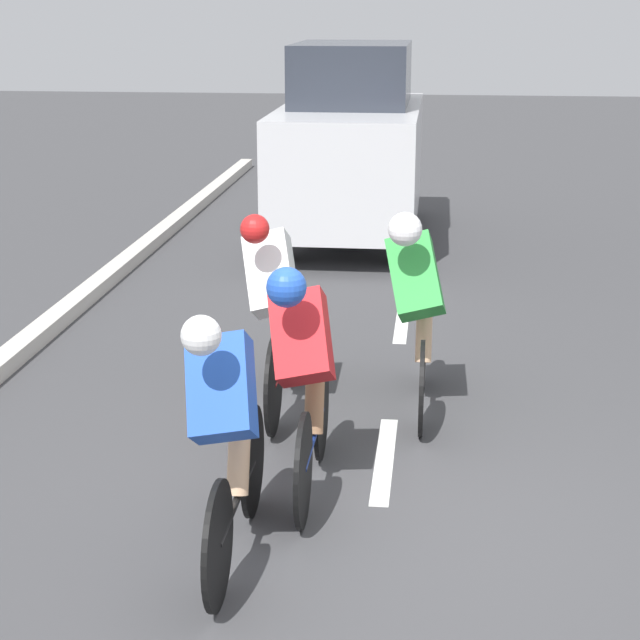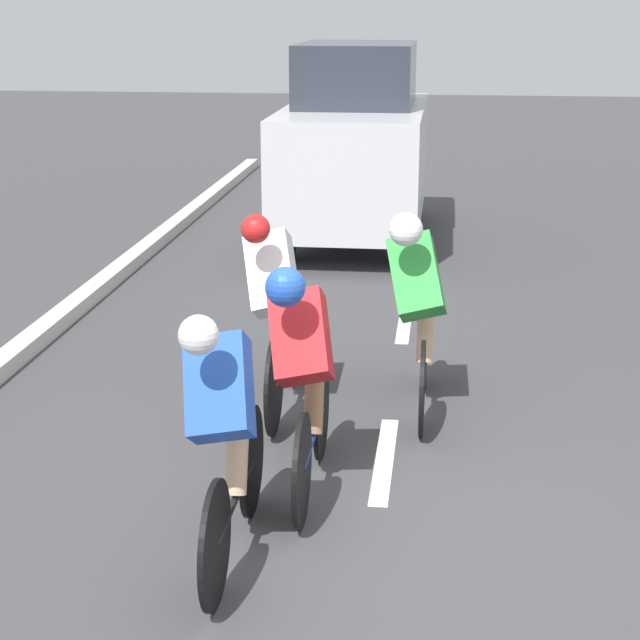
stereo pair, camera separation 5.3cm
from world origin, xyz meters
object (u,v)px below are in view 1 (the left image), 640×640
at_px(cyclist_white, 276,308).
at_px(cyclist_red, 305,372).
at_px(cyclist_green, 417,305).
at_px(support_car, 351,145).
at_px(cyclist_blue, 227,432).

height_order(cyclist_white, cyclist_red, cyclist_white).
xyz_separation_m(cyclist_green, cyclist_white, (1.02, 0.06, -0.04)).
relative_size(cyclist_green, cyclist_red, 1.00).
relative_size(cyclist_green, support_car, 0.42).
bearing_deg(cyclist_red, support_car, -87.40).
height_order(cyclist_white, cyclist_blue, cyclist_white).
height_order(cyclist_green, support_car, support_car).
distance_m(cyclist_green, cyclist_red, 1.57).
bearing_deg(cyclist_white, support_car, -90.42).
xyz_separation_m(cyclist_white, cyclist_blue, (-0.08, 2.24, -0.03)).
relative_size(cyclist_green, cyclist_white, 0.94).
distance_m(cyclist_green, support_car, 6.09).
xyz_separation_m(cyclist_red, support_car, (0.34, -7.43, 0.40)).
bearing_deg(cyclist_green, cyclist_blue, 67.86).
height_order(cyclist_blue, cyclist_red, cyclist_red).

